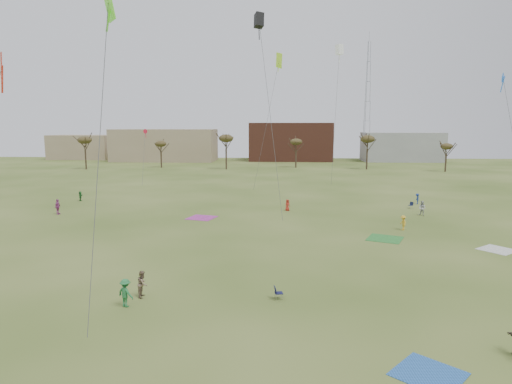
# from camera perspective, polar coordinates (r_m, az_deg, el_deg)

# --- Properties ---
(ground) EXTENTS (260.00, 260.00, 0.00)m
(ground) POSITION_cam_1_polar(r_m,az_deg,el_deg) (27.72, -1.47, -15.07)
(ground) COLOR #394F18
(ground) RESTS_ON ground
(flyer_near_center) EXTENTS (1.31, 1.11, 1.77)m
(flyer_near_center) POSITION_cam_1_polar(r_m,az_deg,el_deg) (29.20, -16.36, -12.29)
(flyer_near_center) COLOR #26733B
(flyer_near_center) RESTS_ON ground
(spectator_fore_b) EXTENTS (0.70, 0.88, 1.74)m
(spectator_fore_b) POSITION_cam_1_polar(r_m,az_deg,el_deg) (30.51, -14.32, -11.32)
(spectator_fore_b) COLOR #78614C
(spectator_fore_b) RESTS_ON ground
(flyer_mid_b) EXTENTS (0.79, 1.13, 1.59)m
(flyer_mid_b) POSITION_cam_1_polar(r_m,az_deg,el_deg) (50.28, 18.31, -3.76)
(flyer_mid_b) COLOR gold
(flyer_mid_b) RESTS_ON ground
(spectator_mid_d) EXTENTS (0.49, 1.14, 1.94)m
(spectator_mid_d) POSITION_cam_1_polar(r_m,az_deg,el_deg) (61.42, -24.06, -1.74)
(spectator_mid_d) COLOR #A8468E
(spectator_mid_d) RESTS_ON ground
(spectator_mid_e) EXTENTS (1.12, 1.11, 1.83)m
(spectator_mid_e) POSITION_cam_1_polar(r_m,az_deg,el_deg) (59.09, 20.52, -1.97)
(spectator_mid_e) COLOR #B9B9B9
(spectator_mid_e) RESTS_ON ground
(flyer_far_a) EXTENTS (0.65, 1.38, 1.43)m
(flyer_far_a) POSITION_cam_1_polar(r_m,az_deg,el_deg) (71.27, -21.57, -0.48)
(flyer_far_a) COLOR #216429
(flyer_far_a) RESTS_ON ground
(flyer_far_b) EXTENTS (0.88, 0.83, 1.51)m
(flyer_far_b) POSITION_cam_1_polar(r_m,az_deg,el_deg) (58.65, 4.06, -1.68)
(flyer_far_b) COLOR #AB2A1D
(flyer_far_b) RESTS_ON ground
(flyer_far_c) EXTENTS (0.65, 1.02, 1.51)m
(flyer_far_c) POSITION_cam_1_polar(r_m,az_deg,el_deg) (67.54, 19.94, -0.82)
(flyer_far_c) COLOR navy
(flyer_far_c) RESTS_ON ground
(blanket_blue) EXTENTS (3.86, 3.86, 0.03)m
(blanket_blue) POSITION_cam_1_polar(r_m,az_deg,el_deg) (22.97, 21.23, -20.93)
(blanket_blue) COLOR #2961B2
(blanket_blue) RESTS_ON ground
(blanket_cream) EXTENTS (3.82, 3.82, 0.03)m
(blanket_cream) POSITION_cam_1_polar(r_m,az_deg,el_deg) (45.90, 28.51, -6.53)
(blanket_cream) COLOR silver
(blanket_cream) RESTS_ON ground
(blanket_plum) EXTENTS (3.87, 3.87, 0.03)m
(blanket_plum) POSITION_cam_1_polar(r_m,az_deg,el_deg) (54.54, -6.97, -3.30)
(blanket_plum) COLOR #B0369A
(blanket_plum) RESTS_ON ground
(blanket_olive) EXTENTS (4.22, 4.22, 0.03)m
(blanket_olive) POSITION_cam_1_polar(r_m,az_deg,el_deg) (46.07, 16.17, -5.77)
(blanket_olive) COLOR #2E8131
(blanket_olive) RESTS_ON ground
(camp_chair_center) EXTENTS (0.63, 0.60, 0.87)m
(camp_chair_center) POSITION_cam_1_polar(r_m,az_deg,el_deg) (29.44, 2.90, -13.08)
(camp_chair_center) COLOR #15173A
(camp_chair_center) RESTS_ON ground
(camp_chair_right) EXTENTS (0.74, 0.73, 0.87)m
(camp_chair_right) POSITION_cam_1_polar(r_m,az_deg,el_deg) (63.83, 19.18, -1.75)
(camp_chair_right) COLOR #141B38
(camp_chair_right) RESTS_ON ground
(kites_aloft) EXTENTS (70.44, 60.72, 27.05)m
(kites_aloft) POSITION_cam_1_polar(r_m,az_deg,el_deg) (60.33, 7.42, 17.69)
(kites_aloft) COLOR #68ED29
(kites_aloft) RESTS_ON ground
(tree_line) EXTENTS (117.44, 49.32, 8.91)m
(tree_line) POSITION_cam_1_polar(r_m,az_deg,el_deg) (104.64, 0.55, 6.29)
(tree_line) COLOR #3A2B1E
(tree_line) RESTS_ON ground
(building_tan) EXTENTS (32.00, 14.00, 10.00)m
(building_tan) POSITION_cam_1_polar(r_m,az_deg,el_deg) (145.28, -11.60, 5.90)
(building_tan) COLOR #937F60
(building_tan) RESTS_ON ground
(building_brick) EXTENTS (26.00, 16.00, 12.00)m
(building_brick) POSITION_cam_1_polar(r_m,az_deg,el_deg) (145.44, 4.43, 6.45)
(building_brick) COLOR brown
(building_brick) RESTS_ON ground
(building_grey) EXTENTS (24.00, 12.00, 9.00)m
(building_grey) POSITION_cam_1_polar(r_m,az_deg,el_deg) (148.38, 18.14, 5.51)
(building_grey) COLOR gray
(building_grey) RESTS_ON ground
(building_tan_west) EXTENTS (20.00, 12.00, 8.00)m
(building_tan_west) POSITION_cam_1_polar(r_m,az_deg,el_deg) (162.05, -21.30, 5.39)
(building_tan_west) COLOR #937F60
(building_tan_west) RESTS_ON ground
(radio_tower) EXTENTS (1.51, 1.72, 41.00)m
(radio_tower) POSITION_cam_1_polar(r_m,az_deg,el_deg) (153.10, 14.03, 11.27)
(radio_tower) COLOR #9EA3A8
(radio_tower) RESTS_ON ground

